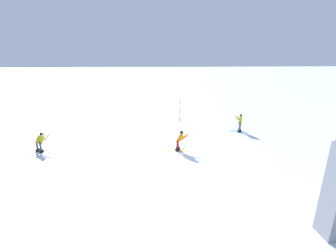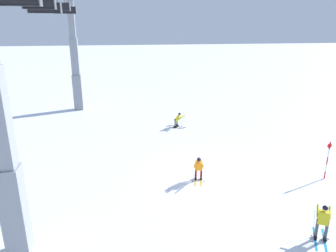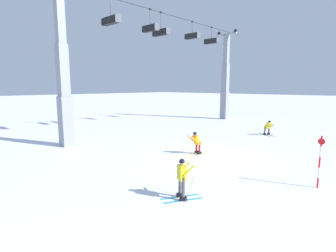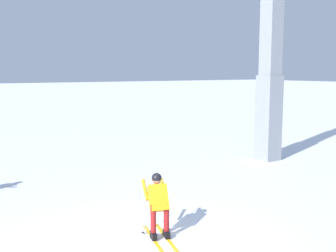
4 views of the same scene
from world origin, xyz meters
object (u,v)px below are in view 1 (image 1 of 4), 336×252
skier_carving_main (180,139)px  trail_marker_pole (180,110)px  skier_distant_uphill (40,141)px  skier_distant_downhill (240,122)px

skier_carving_main → trail_marker_pole: trail_marker_pole is taller
skier_distant_uphill → skier_distant_downhill: bearing=-169.2°
skier_carving_main → skier_distant_uphill: size_ratio=1.02×
skier_carving_main → skier_distant_downhill: 7.05m
skier_distant_uphill → skier_distant_downhill: size_ratio=1.05×
skier_distant_downhill → trail_marker_pole: bearing=-36.5°
trail_marker_pole → skier_distant_uphill: (10.96, 6.69, -0.48)m
skier_carving_main → skier_distant_uphill: 9.98m
trail_marker_pole → skier_distant_downhill: (-4.95, 3.66, -0.31)m
skier_distant_downhill → skier_distant_uphill: bearing=10.8°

